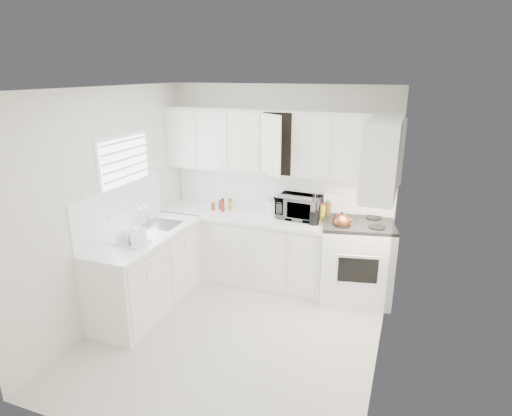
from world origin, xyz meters
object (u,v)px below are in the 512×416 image
at_px(microwave, 299,205).
at_px(utensil_crock, 315,209).
at_px(rice_cooker, 275,206).
at_px(stove, 356,250).
at_px(dish_rack, 130,235).
at_px(tea_kettle, 342,221).

bearing_deg(microwave, utensil_crock, -30.22).
height_order(microwave, rice_cooker, microwave).
distance_m(stove, rice_cooker, 1.17).
bearing_deg(dish_rack, microwave, 47.72).
distance_m(tea_kettle, rice_cooker, 0.94).
relative_size(utensil_crock, dish_rack, 1.12).
relative_size(stove, microwave, 2.46).
xyz_separation_m(tea_kettle, dish_rack, (-2.09, -1.23, -0.01)).
bearing_deg(utensil_crock, rice_cooker, 162.84).
relative_size(microwave, utensil_crock, 1.32).
height_order(rice_cooker, utensil_crock, utensil_crock).
bearing_deg(tea_kettle, utensil_crock, 176.56).
xyz_separation_m(microwave, rice_cooker, (-0.33, 0.01, -0.05)).
bearing_deg(rice_cooker, tea_kettle, -23.91).
xyz_separation_m(stove, rice_cooker, (-1.09, 0.08, 0.42)).
distance_m(stove, microwave, 0.91).
distance_m(stove, utensil_crock, 0.73).
bearing_deg(tea_kettle, rice_cooker, 172.85).
height_order(utensil_crock, dish_rack, utensil_crock).
xyz_separation_m(stove, microwave, (-0.77, 0.07, 0.48)).
height_order(stove, rice_cooker, stove).
bearing_deg(utensil_crock, dish_rack, -143.37).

